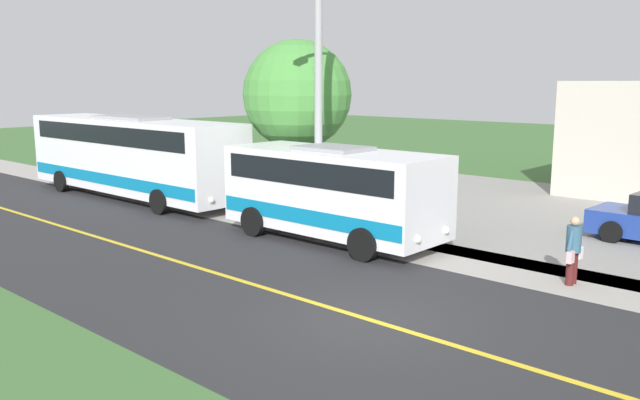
% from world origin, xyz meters
% --- Properties ---
extents(ground_plane, '(120.00, 120.00, 0.00)m').
position_xyz_m(ground_plane, '(0.00, 0.00, 0.00)').
color(ground_plane, '#3D6633').
extents(road_surface, '(8.00, 100.00, 0.01)m').
position_xyz_m(road_surface, '(0.00, 0.00, 0.00)').
color(road_surface, '#28282B').
rests_on(road_surface, ground).
extents(sidewalk, '(2.40, 100.00, 0.01)m').
position_xyz_m(sidewalk, '(-5.20, 0.00, 0.00)').
color(sidewalk, '#9E9991').
rests_on(sidewalk, ground).
extents(road_centre_line, '(0.16, 100.00, 0.00)m').
position_xyz_m(road_centre_line, '(0.00, 0.00, 0.01)').
color(road_centre_line, gold).
rests_on(road_centre_line, ground).
extents(shuttle_bus_front, '(2.73, 6.98, 2.80)m').
position_xyz_m(shuttle_bus_front, '(-4.54, -4.86, 1.54)').
color(shuttle_bus_front, white).
rests_on(shuttle_bus_front, ground).
extents(transit_bus_rear, '(2.75, 11.71, 3.29)m').
position_xyz_m(transit_bus_rear, '(-4.55, -15.52, 1.80)').
color(transit_bus_rear, white).
rests_on(transit_bus_rear, ground).
extents(pedestrian_with_bags, '(0.72, 0.34, 1.61)m').
position_xyz_m(pedestrian_with_bags, '(-4.98, 2.10, 0.86)').
color(pedestrian_with_bags, '#4C1919').
rests_on(pedestrian_with_bags, ground).
extents(street_light_pole, '(1.97, 0.24, 7.80)m').
position_xyz_m(street_light_pole, '(-4.87, -5.85, 4.30)').
color(street_light_pole, '#9E9EA3').
rests_on(street_light_pole, ground).
extents(tree_curbside, '(3.94, 3.94, 6.14)m').
position_xyz_m(tree_curbside, '(-7.40, -9.05, 4.15)').
color(tree_curbside, '#4C3826').
rests_on(tree_curbside, ground).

